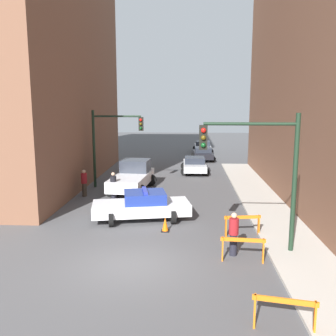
# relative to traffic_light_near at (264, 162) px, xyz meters

# --- Properties ---
(ground_plane) EXTENTS (120.00, 120.00, 0.00)m
(ground_plane) POSITION_rel_traffic_light_near_xyz_m (-4.73, -1.37, -3.53)
(ground_plane) COLOR #4C4C4F
(sidewalk_right) EXTENTS (2.40, 44.00, 0.12)m
(sidewalk_right) POSITION_rel_traffic_light_near_xyz_m (1.47, -1.37, -3.47)
(sidewalk_right) COLOR #B2ADA3
(sidewalk_right) RESTS_ON ground_plane
(traffic_light_near) EXTENTS (3.64, 0.35, 5.20)m
(traffic_light_near) POSITION_rel_traffic_light_near_xyz_m (0.00, 0.00, 0.00)
(traffic_light_near) COLOR black
(traffic_light_near) RESTS_ON sidewalk_right
(traffic_light_far) EXTENTS (3.44, 0.35, 5.20)m
(traffic_light_far) POSITION_rel_traffic_light_near_xyz_m (-8.03, 10.87, -0.13)
(traffic_light_far) COLOR black
(traffic_light_far) RESTS_ON ground_plane
(police_car) EXTENTS (4.97, 2.93, 1.52)m
(police_car) POSITION_rel_traffic_light_near_xyz_m (-5.01, 3.82, -2.81)
(police_car) COLOR white
(police_car) RESTS_ON ground_plane
(white_truck) EXTENTS (2.94, 5.55, 1.90)m
(white_truck) POSITION_rel_traffic_light_near_xyz_m (-6.42, 10.12, -2.62)
(white_truck) COLOR silver
(white_truck) RESTS_ON ground_plane
(parked_car_near) EXTENTS (2.34, 4.34, 1.31)m
(parked_car_near) POSITION_rel_traffic_light_near_xyz_m (-2.28, 16.59, -2.86)
(parked_car_near) COLOR silver
(parked_car_near) RESTS_ON ground_plane
(parked_car_mid) EXTENTS (2.38, 4.36, 1.31)m
(parked_car_mid) POSITION_rel_traffic_light_near_xyz_m (-1.35, 23.50, -2.86)
(parked_car_mid) COLOR black
(parked_car_mid) RESTS_ON ground_plane
(parked_car_far) EXTENTS (2.29, 4.31, 1.31)m
(parked_car_far) POSITION_rel_traffic_light_near_xyz_m (-1.16, 29.62, -2.86)
(parked_car_far) COLOR silver
(parked_car_far) RESTS_ON ground_plane
(pedestrian_crossing) EXTENTS (0.49, 0.49, 1.66)m
(pedestrian_crossing) POSITION_rel_traffic_light_near_xyz_m (-7.19, 7.54, -2.67)
(pedestrian_crossing) COLOR black
(pedestrian_crossing) RESTS_ON ground_plane
(pedestrian_corner) EXTENTS (0.38, 0.38, 1.66)m
(pedestrian_corner) POSITION_rel_traffic_light_near_xyz_m (-9.14, 8.27, -2.67)
(pedestrian_corner) COLOR #382D23
(pedestrian_corner) RESTS_ON ground_plane
(pedestrian_sidewalk) EXTENTS (0.39, 0.39, 1.66)m
(pedestrian_sidewalk) POSITION_rel_traffic_light_near_xyz_m (-1.05, -0.31, -2.67)
(pedestrian_sidewalk) COLOR black
(pedestrian_sidewalk) RESTS_ON ground_plane
(barrier_mid) EXTENTS (1.58, 0.44, 0.90)m
(barrier_mid) POSITION_rel_traffic_light_near_xyz_m (-0.33, -5.06, -2.91)
(barrier_mid) COLOR orange
(barrier_mid) RESTS_ON ground_plane
(barrier_back) EXTENTS (1.60, 0.28, 0.90)m
(barrier_back) POSITION_rel_traffic_light_near_xyz_m (-0.78, -0.90, -2.91)
(barrier_back) COLOR orange
(barrier_back) RESTS_ON ground_plane
(barrier_corner) EXTENTS (1.59, 0.37, 0.90)m
(barrier_corner) POSITION_rel_traffic_light_near_xyz_m (-0.42, 1.82, -2.91)
(barrier_corner) COLOR orange
(barrier_corner) RESTS_ON ground_plane
(traffic_cone) EXTENTS (0.36, 0.36, 0.66)m
(traffic_cone) POSITION_rel_traffic_light_near_xyz_m (-3.78, 2.20, -3.21)
(traffic_cone) COLOR black
(traffic_cone) RESTS_ON ground_plane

